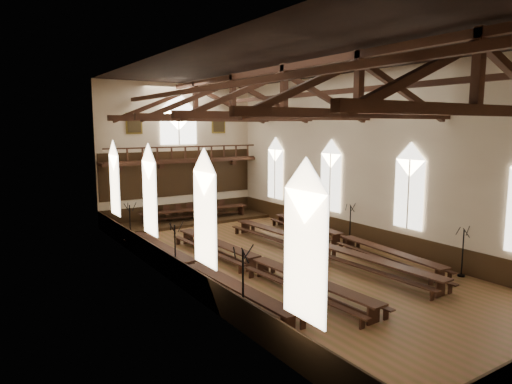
% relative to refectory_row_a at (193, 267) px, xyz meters
% --- Properties ---
extents(ground, '(26.00, 26.00, 0.00)m').
position_rel_refectory_row_a_xyz_m(ground, '(5.00, -0.10, -0.55)').
color(ground, brown).
rests_on(ground, ground).
extents(room_walls, '(26.00, 26.00, 26.00)m').
position_rel_refectory_row_a_xyz_m(room_walls, '(5.00, -0.10, 5.91)').
color(room_walls, beige).
rests_on(room_walls, ground).
extents(wainscot_band, '(12.00, 26.00, 1.20)m').
position_rel_refectory_row_a_xyz_m(wainscot_band, '(5.00, -0.10, 0.05)').
color(wainscot_band, black).
rests_on(wainscot_band, ground).
extents(side_windows, '(11.85, 19.80, 4.50)m').
position_rel_refectory_row_a_xyz_m(side_windows, '(5.00, -0.10, 3.19)').
color(side_windows, white).
rests_on(side_windows, room_walls).
extents(end_window, '(2.80, 0.12, 3.80)m').
position_rel_refectory_row_a_xyz_m(end_window, '(5.00, 12.79, 6.68)').
color(end_window, white).
rests_on(end_window, room_walls).
extents(minstrels_gallery, '(11.80, 1.24, 3.70)m').
position_rel_refectory_row_a_xyz_m(minstrels_gallery, '(5.00, 12.56, 3.36)').
color(minstrels_gallery, '#361A11').
rests_on(minstrels_gallery, room_walls).
extents(portraits, '(7.75, 0.09, 1.45)m').
position_rel_refectory_row_a_xyz_m(portraits, '(5.00, 12.79, 6.55)').
color(portraits, brown).
rests_on(portraits, room_walls).
extents(roof_trusses, '(11.70, 25.70, 2.80)m').
position_rel_refectory_row_a_xyz_m(roof_trusses, '(5.00, -0.10, 7.67)').
color(roof_trusses, '#361A11').
rests_on(roof_trusses, room_walls).
extents(refectory_row_a, '(1.78, 14.46, 0.75)m').
position_rel_refectory_row_a_xyz_m(refectory_row_a, '(0.00, 0.00, 0.00)').
color(refectory_row_a, '#361A11').
rests_on(refectory_row_a, ground).
extents(refectory_row_b, '(1.95, 14.65, 0.77)m').
position_rel_refectory_row_a_xyz_m(refectory_row_b, '(2.84, -0.96, 0.01)').
color(refectory_row_b, '#361A11').
rests_on(refectory_row_b, ground).
extents(refectory_row_c, '(1.97, 14.76, 0.78)m').
position_rel_refectory_row_a_xyz_m(refectory_row_c, '(7.10, -0.59, 0.02)').
color(refectory_row_c, '#361A11').
rests_on(refectory_row_c, ground).
extents(refectory_row_d, '(2.07, 14.32, 0.73)m').
position_rel_refectory_row_a_xyz_m(refectory_row_d, '(9.60, 0.27, -0.02)').
color(refectory_row_d, '#361A11').
rests_on(refectory_row_d, ground).
extents(dais, '(11.40, 3.05, 0.20)m').
position_rel_refectory_row_a_xyz_m(dais, '(5.45, 11.30, -0.45)').
color(dais, black).
rests_on(dais, ground).
extents(high_table, '(8.14, 1.47, 0.76)m').
position_rel_refectory_row_a_xyz_m(high_table, '(5.45, 11.30, 0.30)').
color(high_table, '#361A11').
rests_on(high_table, dais).
extents(high_chairs, '(5.89, 0.50, 1.08)m').
position_rel_refectory_row_a_xyz_m(high_chairs, '(5.45, 12.09, 0.25)').
color(high_chairs, '#361A11').
rests_on(high_chairs, dais).
extents(candelabrum_left_near, '(0.82, 0.84, 2.79)m').
position_rel_refectory_row_a_xyz_m(candelabrum_left_near, '(-0.55, -5.29, 0.30)').
color(candelabrum_left_near, black).
rests_on(candelabrum_left_near, ground).
extents(candelabrum_left_mid, '(0.75, 0.77, 2.57)m').
position_rel_refectory_row_a_xyz_m(candelabrum_left_mid, '(-0.55, 0.72, 0.23)').
color(candelabrum_left_mid, black).
rests_on(candelabrum_left_mid, ground).
extents(candelabrum_left_far, '(0.77, 0.72, 2.54)m').
position_rel_refectory_row_a_xyz_m(candelabrum_left_far, '(-0.55, 7.33, 0.22)').
color(candelabrum_left_far, black).
rests_on(candelabrum_left_far, ground).
extents(candelabrum_right_near, '(0.65, 0.72, 2.35)m').
position_rel_refectory_row_a_xyz_m(candelabrum_right_near, '(10.55, -6.53, 0.17)').
color(candelabrum_right_near, black).
rests_on(candelabrum_right_near, ground).
extents(candelabrum_right_mid, '(0.66, 0.73, 2.38)m').
position_rel_refectory_row_a_xyz_m(candelabrum_right_mid, '(10.55, 0.72, 0.18)').
color(candelabrum_right_mid, black).
rests_on(candelabrum_right_mid, ground).
extents(candelabrum_right_far, '(0.67, 0.76, 2.47)m').
position_rel_refectory_row_a_xyz_m(candelabrum_right_far, '(10.55, 5.49, 0.20)').
color(candelabrum_right_far, black).
rests_on(candelabrum_right_far, ground).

